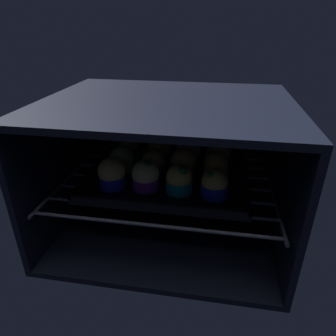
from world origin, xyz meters
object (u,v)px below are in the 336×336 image
object	(u,v)px
muffin_row1_col3	(216,167)
baking_tray	(168,176)
muffin_row1_col2	(183,164)
muffin_row1_col0	(122,160)
muffin_row1_col1	(153,164)
muffin_row0_col0	(112,174)
muffin_row2_col1	(159,150)
muffin_row0_col2	(179,179)
muffin_row2_col3	(218,154)
muffin_row0_col3	(214,184)
muffin_row2_col2	(188,151)
muffin_row2_col0	(129,148)
muffin_row0_col1	(146,176)

from	to	relation	value
muffin_row1_col3	baking_tray	bearing A→B (deg)	178.51
baking_tray	muffin_row1_col2	distance (cm)	5.67
muffin_row1_col0	muffin_row1_col1	xyz separation A→B (cm)	(8.65, -0.05, -0.29)
muffin_row0_col0	muffin_row2_col1	distance (cm)	19.33
muffin_row0_col2	muffin_row1_col2	world-z (taller)	muffin_row1_col2
muffin_row1_col2	muffin_row2_col3	xyz separation A→B (cm)	(8.95, 8.76, -0.29)
muffin_row1_col0	muffin_row1_col1	world-z (taller)	muffin_row1_col0
muffin_row1_col1	muffin_row1_col2	xyz separation A→B (cm)	(8.00, 0.04, 0.60)
muffin_row0_col3	muffin_row1_col3	size ratio (longest dim) A/B	0.91
muffin_row1_col0	muffin_row1_col2	bearing A→B (deg)	-0.01
muffin_row2_col1	muffin_row2_col2	xyz separation A→B (cm)	(8.49, -0.28, 0.22)
muffin_row1_col1	muffin_row1_col3	xyz separation A→B (cm)	(16.40, -0.24, 0.44)
muffin_row1_col3	muffin_row2_col1	distance (cm)	18.77
muffin_row1_col2	muffin_row2_col0	world-z (taller)	muffin_row1_col2
muffin_row1_col1	muffin_row2_col0	size ratio (longest dim) A/B	0.94
muffin_row2_col3	muffin_row0_col3	bearing A→B (deg)	-91.86
muffin_row0_col3	muffin_row2_col3	distance (cm)	17.51
muffin_row2_col1	muffin_row2_col3	bearing A→B (deg)	-0.16
muffin_row1_col3	muffin_row2_col1	xyz separation A→B (cm)	(-16.42, 9.09, -0.16)
muffin_row0_col3	muffin_row1_col3	distance (cm)	8.47
muffin_row2_col1	muffin_row2_col2	size ratio (longest dim) A/B	0.96
muffin_row0_col3	muffin_row2_col2	distance (cm)	19.00
muffin_row1_col0	muffin_row1_col2	xyz separation A→B (cm)	(16.65, -0.00, 0.31)
muffin_row2_col1	muffin_row2_col3	world-z (taller)	same
baking_tray	muffin_row2_col3	bearing A→B (deg)	33.89
muffin_row1_col2	muffin_row2_col0	xyz separation A→B (cm)	(-17.06, 8.64, -0.45)
baking_tray	muffin_row2_col0	size ratio (longest dim) A/B	5.83
muffin_row0_col0	muffin_row1_col0	xyz separation A→B (cm)	(-0.19, 8.58, -0.33)
muffin_row1_col0	muffin_row2_col1	world-z (taller)	muffin_row2_col1
muffin_row0_col3	muffin_row0_col0	bearing A→B (deg)	179.64
muffin_row2_col3	muffin_row0_col2	bearing A→B (deg)	-117.62
muffin_row0_col1	muffin_row1_col0	world-z (taller)	muffin_row0_col1
muffin_row1_col1	muffin_row1_col3	bearing A→B (deg)	-0.82
muffin_row2_col0	muffin_row2_col2	size ratio (longest dim) A/B	0.94
muffin_row0_col0	muffin_row1_col1	bearing A→B (deg)	45.27
muffin_row1_col1	muffin_row2_col2	xyz separation A→B (cm)	(8.47, 8.58, 0.50)
muffin_row2_col3	muffin_row0_col1	bearing A→B (deg)	-135.38
muffin_row0_col1	muffin_row0_col2	world-z (taller)	muffin_row0_col1
baking_tray	muffin_row2_col2	distance (cm)	10.36
muffin_row0_col3	muffin_row2_col1	size ratio (longest dim) A/B	0.92
muffin_row0_col3	muffin_row2_col3	xyz separation A→B (cm)	(0.57, 17.50, 0.23)
muffin_row0_col3	muffin_row1_col3	bearing A→B (deg)	89.88
muffin_row0_col3	muffin_row1_col1	world-z (taller)	same
baking_tray	muffin_row2_col3	xyz separation A→B (cm)	(12.97, 8.72, 3.71)
muffin_row0_col1	muffin_row2_col0	distance (cm)	18.96
baking_tray	muffin_row2_col2	world-z (taller)	muffin_row2_col2
muffin_row0_col3	muffin_row2_col2	xyz separation A→B (cm)	(-7.91, 17.27, 0.41)
muffin_row0_col2	muffin_row1_col0	xyz separation A→B (cm)	(-16.71, 8.24, -0.03)
muffin_row0_col1	muffin_row1_col3	world-z (taller)	muffin_row0_col1
muffin_row1_col2	muffin_row1_col3	bearing A→B (deg)	-1.91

